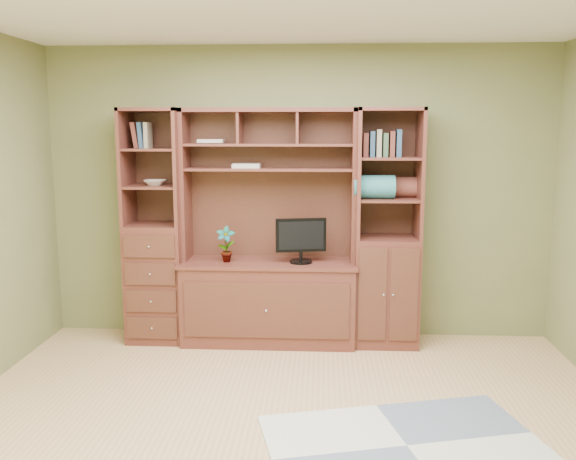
# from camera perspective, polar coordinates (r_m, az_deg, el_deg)

# --- Properties ---
(room) EXTENTS (4.60, 4.10, 2.64)m
(room) POSITION_cam_1_polar(r_m,az_deg,el_deg) (3.50, -0.28, -0.00)
(room) COLOR tan
(room) RESTS_ON ground
(center_hutch) EXTENTS (1.54, 0.53, 2.05)m
(center_hutch) POSITION_cam_1_polar(r_m,az_deg,el_deg) (5.27, -1.85, 0.17)
(center_hutch) COLOR #54261D
(center_hutch) RESTS_ON ground
(left_tower) EXTENTS (0.50, 0.45, 2.05)m
(left_tower) POSITION_cam_1_polar(r_m,az_deg,el_deg) (5.49, -12.27, 0.33)
(left_tower) COLOR #54261D
(left_tower) RESTS_ON ground
(right_tower) EXTENTS (0.55, 0.45, 2.05)m
(right_tower) POSITION_cam_1_polar(r_m,az_deg,el_deg) (5.32, 9.25, 0.14)
(right_tower) COLOR #54261D
(right_tower) RESTS_ON ground
(rug) EXTENTS (1.86, 1.47, 0.01)m
(rug) POSITION_cam_1_polar(r_m,az_deg,el_deg) (3.92, 11.06, -19.24)
(rug) COLOR #959A9A
(rug) RESTS_ON ground
(monitor) EXTENTS (0.47, 0.28, 0.54)m
(monitor) POSITION_cam_1_polar(r_m,az_deg,el_deg) (5.23, 1.22, -0.22)
(monitor) COLOR black
(monitor) RESTS_ON center_hutch
(orchid) EXTENTS (0.16, 0.11, 0.31)m
(orchid) POSITION_cam_1_polar(r_m,az_deg,el_deg) (5.31, -5.85, -1.34)
(orchid) COLOR #B2573C
(orchid) RESTS_ON center_hutch
(magazines) EXTENTS (0.24, 0.17, 0.04)m
(magazines) POSITION_cam_1_polar(r_m,az_deg,el_deg) (5.32, -3.89, 6.03)
(magazines) COLOR #B2A798
(magazines) RESTS_ON center_hutch
(bowl) EXTENTS (0.19, 0.19, 0.05)m
(bowl) POSITION_cam_1_polar(r_m,az_deg,el_deg) (5.44, -12.32, 4.37)
(bowl) COLOR beige
(bowl) RESTS_ON left_tower
(blanket_teal) EXTENTS (0.34, 0.20, 0.20)m
(blanket_teal) POSITION_cam_1_polar(r_m,az_deg,el_deg) (5.22, 8.06, 4.02)
(blanket_teal) COLOR #2B6E73
(blanket_teal) RESTS_ON right_tower
(blanket_red) EXTENTS (0.32, 0.18, 0.18)m
(blanket_red) POSITION_cam_1_polar(r_m,az_deg,el_deg) (5.37, 10.38, 3.98)
(blanket_red) COLOR brown
(blanket_red) RESTS_ON right_tower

